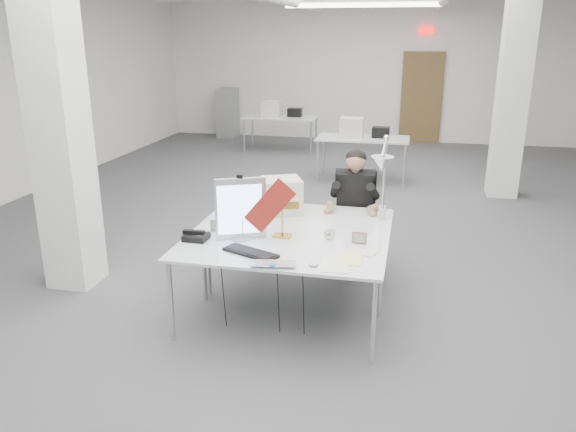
{
  "coord_description": "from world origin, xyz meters",
  "views": [
    {
      "loc": [
        1.03,
        -6.81,
        2.49
      ],
      "look_at": [
        -0.03,
        -2.0,
        0.89
      ],
      "focal_mm": 35.0,
      "sensor_mm": 36.0,
      "label": 1
    }
  ],
  "objects_px": {
    "bankers_lamp": "(282,218)",
    "laptop": "(272,267)",
    "office_chair": "(354,223)",
    "beige_monitor": "(282,196)",
    "architect_lamp": "(383,177)",
    "seated_person": "(355,190)",
    "desk_main": "(279,250)",
    "monitor": "(241,209)",
    "desk_phone": "(196,237)"
  },
  "relations": [
    {
      "from": "desk_main",
      "to": "laptop",
      "type": "xyz_separation_m",
      "value": [
        0.04,
        -0.42,
        0.03
      ]
    },
    {
      "from": "office_chair",
      "to": "beige_monitor",
      "type": "height_order",
      "value": "beige_monitor"
    },
    {
      "from": "monitor",
      "to": "beige_monitor",
      "type": "height_order",
      "value": "monitor"
    },
    {
      "from": "beige_monitor",
      "to": "bankers_lamp",
      "type": "bearing_deg",
      "value": -99.94
    },
    {
      "from": "bankers_lamp",
      "to": "beige_monitor",
      "type": "xyz_separation_m",
      "value": [
        -0.17,
        0.69,
        -0.0
      ]
    },
    {
      "from": "monitor",
      "to": "architect_lamp",
      "type": "relative_size",
      "value": 0.58
    },
    {
      "from": "beige_monitor",
      "to": "desk_main",
      "type": "bearing_deg",
      "value": -101.63
    },
    {
      "from": "architect_lamp",
      "to": "bankers_lamp",
      "type": "bearing_deg",
      "value": -153.38
    },
    {
      "from": "desk_main",
      "to": "laptop",
      "type": "distance_m",
      "value": 0.42
    },
    {
      "from": "desk_main",
      "to": "beige_monitor",
      "type": "relative_size",
      "value": 4.82
    },
    {
      "from": "office_chair",
      "to": "seated_person",
      "type": "distance_m",
      "value": 0.39
    },
    {
      "from": "desk_main",
      "to": "seated_person",
      "type": "relative_size",
      "value": 2.05
    },
    {
      "from": "office_chair",
      "to": "beige_monitor",
      "type": "distance_m",
      "value": 0.96
    },
    {
      "from": "beige_monitor",
      "to": "office_chair",
      "type": "bearing_deg",
      "value": 14.07
    },
    {
      "from": "desk_main",
      "to": "monitor",
      "type": "distance_m",
      "value": 0.52
    },
    {
      "from": "bankers_lamp",
      "to": "laptop",
      "type": "bearing_deg",
      "value": -98.3
    },
    {
      "from": "seated_person",
      "to": "architect_lamp",
      "type": "bearing_deg",
      "value": -69.73
    },
    {
      "from": "monitor",
      "to": "laptop",
      "type": "relative_size",
      "value": 1.57
    },
    {
      "from": "laptop",
      "to": "desk_phone",
      "type": "height_order",
      "value": "desk_phone"
    },
    {
      "from": "monitor",
      "to": "desk_phone",
      "type": "relative_size",
      "value": 2.69
    },
    {
      "from": "laptop",
      "to": "desk_phone",
      "type": "bearing_deg",
      "value": 140.2
    },
    {
      "from": "seated_person",
      "to": "laptop",
      "type": "height_order",
      "value": "seated_person"
    },
    {
      "from": "seated_person",
      "to": "beige_monitor",
      "type": "distance_m",
      "value": 0.84
    },
    {
      "from": "monitor",
      "to": "beige_monitor",
      "type": "relative_size",
      "value": 1.48
    },
    {
      "from": "seated_person",
      "to": "beige_monitor",
      "type": "relative_size",
      "value": 2.34
    },
    {
      "from": "laptop",
      "to": "beige_monitor",
      "type": "relative_size",
      "value": 0.94
    },
    {
      "from": "laptop",
      "to": "architect_lamp",
      "type": "xyz_separation_m",
      "value": [
        0.76,
        1.19,
        0.46
      ]
    },
    {
      "from": "seated_person",
      "to": "architect_lamp",
      "type": "distance_m",
      "value": 0.84
    },
    {
      "from": "office_chair",
      "to": "desk_phone",
      "type": "height_order",
      "value": "office_chair"
    },
    {
      "from": "office_chair",
      "to": "architect_lamp",
      "type": "xyz_separation_m",
      "value": [
        0.32,
        -0.75,
        0.72
      ]
    },
    {
      "from": "desk_main",
      "to": "seated_person",
      "type": "xyz_separation_m",
      "value": [
        0.48,
        1.48,
        0.16
      ]
    },
    {
      "from": "desk_main",
      "to": "seated_person",
      "type": "height_order",
      "value": "seated_person"
    },
    {
      "from": "laptop",
      "to": "desk_main",
      "type": "bearing_deg",
      "value": 86.66
    },
    {
      "from": "bankers_lamp",
      "to": "beige_monitor",
      "type": "distance_m",
      "value": 0.71
    },
    {
      "from": "bankers_lamp",
      "to": "desk_phone",
      "type": "xyz_separation_m",
      "value": [
        -0.73,
        -0.24,
        -0.15
      ]
    },
    {
      "from": "desk_phone",
      "to": "architect_lamp",
      "type": "relative_size",
      "value": 0.21
    },
    {
      "from": "bankers_lamp",
      "to": "beige_monitor",
      "type": "relative_size",
      "value": 0.95
    },
    {
      "from": "laptop",
      "to": "architect_lamp",
      "type": "bearing_deg",
      "value": 48.25
    },
    {
      "from": "bankers_lamp",
      "to": "office_chair",
      "type": "bearing_deg",
      "value": 51.75
    },
    {
      "from": "monitor",
      "to": "bankers_lamp",
      "type": "distance_m",
      "value": 0.38
    },
    {
      "from": "desk_main",
      "to": "beige_monitor",
      "type": "distance_m",
      "value": 1.04
    },
    {
      "from": "office_chair",
      "to": "bankers_lamp",
      "type": "xyz_separation_m",
      "value": [
        -0.52,
        -1.22,
        0.42
      ]
    },
    {
      "from": "seated_person",
      "to": "monitor",
      "type": "height_order",
      "value": "seated_person"
    },
    {
      "from": "desk_main",
      "to": "architect_lamp",
      "type": "bearing_deg",
      "value": 44.22
    },
    {
      "from": "desk_main",
      "to": "laptop",
      "type": "relative_size",
      "value": 5.11
    },
    {
      "from": "architect_lamp",
      "to": "monitor",
      "type": "bearing_deg",
      "value": -156.02
    },
    {
      "from": "desk_main",
      "to": "desk_phone",
      "type": "relative_size",
      "value": 8.78
    },
    {
      "from": "architect_lamp",
      "to": "desk_main",
      "type": "bearing_deg",
      "value": -138.51
    },
    {
      "from": "office_chair",
      "to": "monitor",
      "type": "xyz_separation_m",
      "value": [
        -0.87,
        -1.35,
        0.52
      ]
    },
    {
      "from": "seated_person",
      "to": "architect_lamp",
      "type": "relative_size",
      "value": 0.92
    }
  ]
}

